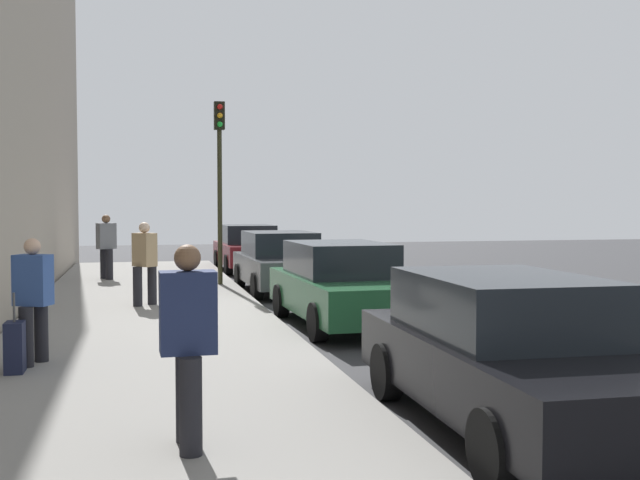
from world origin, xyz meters
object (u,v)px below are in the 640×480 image
object	(u,v)px
parked_car_maroon	(248,248)
traffic_light_pole	(220,162)
rolling_suitcase	(15,347)
parked_car_charcoal	(281,262)
pedestrian_blue_coat	(33,297)
pedestrian_grey_coat	(106,245)
pedestrian_tan_coat	(145,261)
parked_car_green	(342,284)
parked_car_black	(509,353)
pedestrian_navy_coat	(188,340)

from	to	relation	value
parked_car_maroon	traffic_light_pole	bearing A→B (deg)	-15.07
rolling_suitcase	parked_car_maroon	bearing A→B (deg)	161.94
parked_car_charcoal	parked_car_maroon	bearing A→B (deg)	179.62
pedestrian_blue_coat	traffic_light_pole	size ratio (longest dim) A/B	0.35
pedestrian_grey_coat	pedestrian_tan_coat	bearing A→B (deg)	9.62
pedestrian_blue_coat	traffic_light_pole	world-z (taller)	traffic_light_pole
parked_car_charcoal	rolling_suitcase	size ratio (longest dim) A/B	4.41
parked_car_green	pedestrian_blue_coat	world-z (taller)	pedestrian_blue_coat
parked_car_green	pedestrian_grey_coat	bearing A→B (deg)	-152.03
parked_car_black	rolling_suitcase	xyz separation A→B (m)	(-3.07, -5.04, -0.29)
parked_car_green	traffic_light_pole	bearing A→B (deg)	-166.10
pedestrian_grey_coat	traffic_light_pole	bearing A→B (deg)	54.25
parked_car_maroon	pedestrian_grey_coat	xyz separation A→B (m)	(3.34, -4.36, 0.33)
parked_car_charcoal	rolling_suitcase	distance (m)	10.23
parked_car_green	pedestrian_tan_coat	world-z (taller)	pedestrian_tan_coat
parked_car_green	parked_car_maroon	bearing A→B (deg)	-179.52
pedestrian_blue_coat	pedestrian_tan_coat	distance (m)	5.77
pedestrian_grey_coat	pedestrian_navy_coat	distance (m)	15.39
parked_car_maroon	parked_car_charcoal	distance (m)	6.27
traffic_light_pole	parked_car_maroon	bearing A→B (deg)	164.93
parked_car_black	pedestrian_blue_coat	world-z (taller)	pedestrian_blue_coat
pedestrian_grey_coat	pedestrian_navy_coat	bearing A→B (deg)	4.80
parked_car_green	parked_car_black	distance (m)	6.57
parked_car_green	parked_car_black	size ratio (longest dim) A/B	1.01
parked_car_maroon	traffic_light_pole	size ratio (longest dim) A/B	0.92
pedestrian_grey_coat	pedestrian_tan_coat	world-z (taller)	pedestrian_grey_coat
parked_car_black	pedestrian_grey_coat	distance (m)	15.61
pedestrian_tan_coat	traffic_light_pole	size ratio (longest dim) A/B	0.36
parked_car_maroon	parked_car_charcoal	bearing A→B (deg)	-0.38
parked_car_black	pedestrian_tan_coat	size ratio (longest dim) A/B	2.71
parked_car_green	pedestrian_grey_coat	distance (m)	9.51
parked_car_charcoal	pedestrian_grey_coat	size ratio (longest dim) A/B	2.47
traffic_light_pole	rolling_suitcase	size ratio (longest dim) A/B	4.71
parked_car_maroon	rolling_suitcase	bearing A→B (deg)	-18.06
parked_car_maroon	parked_car_black	xyz separation A→B (m)	(18.31, 0.07, 0.00)
parked_car_maroon	parked_car_green	xyz separation A→B (m)	(11.74, 0.10, 0.00)
parked_car_green	rolling_suitcase	distance (m)	6.16
parked_car_green	parked_car_black	bearing A→B (deg)	-0.22
rolling_suitcase	pedestrian_navy_coat	bearing A→B (deg)	28.85
parked_car_green	pedestrian_navy_coat	distance (m)	7.64
pedestrian_blue_coat	parked_car_green	bearing A→B (deg)	121.65
parked_car_maroon	rolling_suitcase	world-z (taller)	parked_car_maroon
parked_car_maroon	parked_car_green	world-z (taller)	same
parked_car_green	pedestrian_navy_coat	bearing A→B (deg)	-24.55
pedestrian_navy_coat	rolling_suitcase	size ratio (longest dim) A/B	1.76
parked_car_maroon	parked_car_black	world-z (taller)	same
parked_car_charcoal	pedestrian_grey_coat	bearing A→B (deg)	-124.12
parked_car_green	rolling_suitcase	world-z (taller)	parked_car_green
pedestrian_navy_coat	traffic_light_pole	distance (m)	13.53
parked_car_black	traffic_light_pole	bearing A→B (deg)	-173.20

